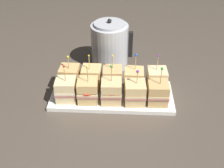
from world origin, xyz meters
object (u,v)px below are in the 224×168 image
(serving_platter, at_px, (112,95))
(sandwich_front_right, at_px, (135,93))
(sandwich_back_far_right, at_px, (157,80))
(kettle_steel, at_px, (110,45))
(sandwich_front_far_left, at_px, (66,90))
(sandwich_back_far_left, at_px, (70,77))
(sandwich_back_left, at_px, (92,78))
(sandwich_back_right, at_px, (134,79))
(sandwich_front_far_right, at_px, (158,93))
(sandwich_front_center, at_px, (111,91))
(sandwich_front_left, at_px, (88,91))
(sandwich_back_center, at_px, (112,78))

(serving_platter, height_order, sandwich_front_right, sandwich_front_right)
(sandwich_back_far_right, relative_size, kettle_steel, 0.68)
(sandwich_front_far_left, height_order, sandwich_back_far_left, sandwich_front_far_left)
(serving_platter, distance_m, sandwich_front_right, 0.12)
(sandwich_back_far_left, xyz_separation_m, sandwich_back_left, (0.09, 0.00, -0.00))
(sandwich_back_far_right, bearing_deg, sandwich_front_right, -135.05)
(serving_platter, xyz_separation_m, sandwich_back_right, (0.09, 0.04, 0.06))
(sandwich_front_far_right, relative_size, sandwich_back_far_left, 1.07)
(sandwich_front_center, bearing_deg, sandwich_back_right, 44.91)
(serving_platter, bearing_deg, kettle_steel, 95.20)
(sandwich_front_far_right, bearing_deg, sandwich_back_right, 136.11)
(serving_platter, xyz_separation_m, sandwich_back_far_left, (-0.19, 0.05, 0.06))
(sandwich_front_far_left, height_order, kettle_steel, kettle_steel)
(sandwich_front_right, distance_m, sandwich_front_far_right, 0.09)
(sandwich_back_far_right, bearing_deg, kettle_steel, 133.86)
(sandwich_front_left, xyz_separation_m, kettle_steel, (0.07, 0.31, 0.04))
(sandwich_front_right, xyz_separation_m, sandwich_back_left, (-0.19, 0.10, 0.00))
(sandwich_front_right, height_order, sandwich_back_center, sandwich_back_center)
(sandwich_back_left, height_order, sandwich_back_right, sandwich_back_right)
(sandwich_front_far_left, bearing_deg, sandwich_back_right, 17.68)
(sandwich_front_center, bearing_deg, sandwich_front_far_right, 0.36)
(serving_platter, relative_size, sandwich_front_right, 3.36)
(serving_platter, height_order, sandwich_back_left, sandwich_back_left)
(sandwich_back_left, distance_m, sandwich_back_right, 0.18)
(sandwich_front_right, relative_size, sandwich_back_far_left, 0.98)
(sandwich_front_center, xyz_separation_m, sandwich_back_left, (-0.09, 0.10, -0.00))
(sandwich_front_left, height_order, sandwich_back_right, sandwich_front_left)
(sandwich_front_left, xyz_separation_m, sandwich_front_center, (0.09, 0.00, 0.00))
(sandwich_back_right, height_order, kettle_steel, kettle_steel)
(sandwich_front_far_right, xyz_separation_m, kettle_steel, (-0.21, 0.31, 0.05))
(serving_platter, distance_m, kettle_steel, 0.29)
(sandwich_front_center, xyz_separation_m, sandwich_front_right, (0.10, -0.00, -0.00))
(sandwich_front_center, height_order, sandwich_back_center, sandwich_front_center)
(sandwich_back_far_right, bearing_deg, serving_platter, -166.71)
(sandwich_front_far_right, xyz_separation_m, sandwich_back_far_left, (-0.37, 0.09, 0.00))
(serving_platter, xyz_separation_m, sandwich_front_center, (-0.00, -0.05, 0.06))
(sandwich_front_far_right, xyz_separation_m, sandwich_back_center, (-0.19, 0.09, 0.00))
(sandwich_front_far_left, xyz_separation_m, sandwich_front_center, (0.18, -0.00, 0.00))
(sandwich_front_far_left, relative_size, sandwich_back_far_left, 1.06)
(sandwich_front_center, xyz_separation_m, sandwich_front_far_right, (0.19, 0.00, -0.00))
(sandwich_front_right, distance_m, sandwich_back_far_right, 0.13)
(sandwich_back_far_left, relative_size, sandwich_back_far_right, 0.94)
(sandwich_front_far_left, bearing_deg, sandwich_front_right, -1.21)
(sandwich_back_left, relative_size, sandwich_back_right, 0.98)
(sandwich_front_right, height_order, sandwich_back_left, sandwich_back_left)
(sandwich_front_far_left, height_order, sandwich_front_center, sandwich_front_center)
(sandwich_front_center, distance_m, sandwich_back_far_right, 0.21)
(sandwich_back_left, bearing_deg, sandwich_back_right, -0.91)
(sandwich_back_left, bearing_deg, sandwich_back_far_right, -0.60)
(sandwich_front_right, bearing_deg, serving_platter, 152.53)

